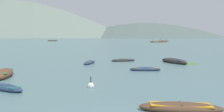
# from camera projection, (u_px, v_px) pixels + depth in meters

# --- Properties ---
(ground_plane) EXTENTS (6000.00, 6000.00, 0.00)m
(ground_plane) POSITION_uv_depth(u_px,v_px,m) (130.00, 38.00, 1496.25)
(ground_plane) COLOR slate
(mountain_2) EXTENTS (1199.50, 1199.50, 275.95)m
(mountain_2) POSITION_uv_depth(u_px,v_px,m) (136.00, 17.00, 1437.28)
(mountain_2) COLOR #4C5B56
(mountain_2) RESTS_ON ground
(rowboat_1) EXTENTS (3.58, 2.04, 0.46)m
(rowboat_1) POSITION_uv_depth(u_px,v_px,m) (123.00, 60.00, 30.08)
(rowboat_1) COLOR #2D2826
(rowboat_1) RESTS_ON ground
(rowboat_2) EXTENTS (3.19, 0.98, 0.47)m
(rowboat_2) POSITION_uv_depth(u_px,v_px,m) (145.00, 69.00, 21.53)
(rowboat_2) COLOR navy
(rowboat_2) RESTS_ON ground
(rowboat_4) EXTENTS (3.30, 2.23, 0.45)m
(rowboat_4) POSITION_uv_depth(u_px,v_px,m) (6.00, 88.00, 13.65)
(rowboat_4) COLOR navy
(rowboat_4) RESTS_ON ground
(rowboat_5) EXTENTS (1.36, 3.49, 0.50)m
(rowboat_5) POSITION_uv_depth(u_px,v_px,m) (90.00, 62.00, 27.27)
(rowboat_5) COLOR navy
(rowboat_5) RESTS_ON ground
(rowboat_6) EXTENTS (3.81, 1.07, 0.51)m
(rowboat_6) POSITION_uv_depth(u_px,v_px,m) (181.00, 108.00, 9.69)
(rowboat_6) COLOR #4C3323
(rowboat_6) RESTS_ON ground
(rowboat_7) EXTENTS (2.80, 4.56, 0.80)m
(rowboat_7) POSITION_uv_depth(u_px,v_px,m) (3.00, 74.00, 18.22)
(rowboat_7) COLOR brown
(rowboat_7) RESTS_ON ground
(rowboat_8) EXTENTS (3.44, 4.54, 0.79)m
(rowboat_8) POSITION_uv_depth(u_px,v_px,m) (174.00, 61.00, 27.93)
(rowboat_8) COLOR #2D2826
(rowboat_8) RESTS_ON ground
(ferry_0) EXTENTS (9.11, 5.34, 2.54)m
(ferry_0) POSITION_uv_depth(u_px,v_px,m) (53.00, 41.00, 195.76)
(ferry_0) COLOR #4C3323
(ferry_0) RESTS_ON ground
(ferry_1) EXTENTS (8.30, 4.66, 2.54)m
(ferry_1) POSITION_uv_depth(u_px,v_px,m) (163.00, 41.00, 179.32)
(ferry_1) COLOR brown
(ferry_1) RESTS_ON ground
(ferry_2) EXTENTS (11.33, 7.73, 2.54)m
(ferry_2) POSITION_uv_depth(u_px,v_px,m) (159.00, 42.00, 146.45)
(ferry_2) COLOR brown
(ferry_2) RESTS_ON ground
(mooring_buoy) EXTENTS (0.46, 0.46, 0.88)m
(mooring_buoy) POSITION_uv_depth(u_px,v_px,m) (91.00, 86.00, 14.35)
(mooring_buoy) COLOR silver
(mooring_buoy) RESTS_ON ground
(weed_patch_2) EXTENTS (3.09, 3.29, 0.14)m
(weed_patch_2) POSITION_uv_depth(u_px,v_px,m) (189.00, 64.00, 27.38)
(weed_patch_2) COLOR #477033
(weed_patch_2) RESTS_ON ground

